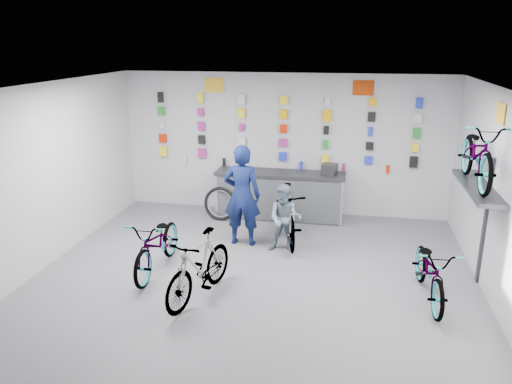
% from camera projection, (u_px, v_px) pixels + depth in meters
% --- Properties ---
extents(floor, '(8.00, 8.00, 0.00)m').
position_uv_depth(floor, '(245.00, 298.00, 7.36)').
color(floor, '#58585D').
rests_on(floor, ground).
extents(ceiling, '(8.00, 8.00, 0.00)m').
position_uv_depth(ceiling, '(244.00, 92.00, 6.48)').
color(ceiling, white).
rests_on(ceiling, wall_back).
extents(wall_back, '(7.00, 0.00, 7.00)m').
position_uv_depth(wall_back, '(284.00, 144.00, 10.67)').
color(wall_back, '#BBBBBD').
rests_on(wall_back, floor).
extents(wall_left, '(0.00, 8.00, 8.00)m').
position_uv_depth(wall_left, '(19.00, 188.00, 7.55)').
color(wall_left, '#BBBBBD').
rests_on(wall_left, floor).
extents(counter, '(2.70, 0.66, 1.00)m').
position_uv_depth(counter, '(280.00, 196.00, 10.54)').
color(counter, black).
rests_on(counter, floor).
extents(merch_wall, '(5.56, 0.08, 1.56)m').
position_uv_depth(merch_wall, '(282.00, 132.00, 10.53)').
color(merch_wall, yellow).
rests_on(merch_wall, wall_back).
extents(wall_bracket, '(0.39, 1.90, 2.00)m').
position_uv_depth(wall_bracket, '(478.00, 192.00, 7.46)').
color(wall_bracket, '#333338').
rests_on(wall_bracket, wall_right).
extents(sign_left, '(0.42, 0.02, 0.30)m').
position_uv_depth(sign_left, '(214.00, 85.00, 10.56)').
color(sign_left, yellow).
rests_on(sign_left, wall_back).
extents(sign_right, '(0.42, 0.02, 0.30)m').
position_uv_depth(sign_right, '(363.00, 88.00, 10.01)').
color(sign_right, '#B93308').
rests_on(sign_right, wall_back).
extents(sign_side, '(0.02, 0.40, 0.30)m').
position_uv_depth(sign_side, '(501.00, 113.00, 7.08)').
color(sign_side, yellow).
rests_on(sign_side, wall_right).
extents(bike_left, '(0.63, 1.80, 0.95)m').
position_uv_depth(bike_left, '(158.00, 244.00, 8.10)').
color(bike_left, gray).
rests_on(bike_left, floor).
extents(bike_center, '(0.91, 1.73, 1.00)m').
position_uv_depth(bike_center, '(199.00, 267.00, 7.23)').
color(bike_center, gray).
rests_on(bike_center, floor).
extents(bike_right, '(0.73, 1.75, 0.90)m').
position_uv_depth(bike_right, '(431.00, 271.00, 7.22)').
color(bike_right, gray).
rests_on(bike_right, floor).
extents(bike_service, '(0.87, 1.81, 1.05)m').
position_uv_depth(bike_service, '(289.00, 215.00, 9.28)').
color(bike_service, gray).
rests_on(bike_service, floor).
extents(bike_wall, '(0.63, 1.80, 0.95)m').
position_uv_depth(bike_wall, '(478.00, 154.00, 7.30)').
color(bike_wall, gray).
rests_on(bike_wall, wall_bracket).
extents(clerk, '(0.69, 0.45, 1.87)m').
position_uv_depth(clerk, '(242.00, 195.00, 9.07)').
color(clerk, '#0D1843').
rests_on(clerk, floor).
extents(customer, '(0.62, 0.50, 1.25)m').
position_uv_depth(customer, '(285.00, 219.00, 8.80)').
color(customer, slate).
rests_on(customer, floor).
extents(spare_wheel, '(0.73, 0.25, 0.72)m').
position_uv_depth(spare_wheel, '(220.00, 204.00, 10.45)').
color(spare_wheel, black).
rests_on(spare_wheel, floor).
extents(register, '(0.35, 0.36, 0.22)m').
position_uv_depth(register, '(329.00, 169.00, 10.18)').
color(register, black).
rests_on(register, counter).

